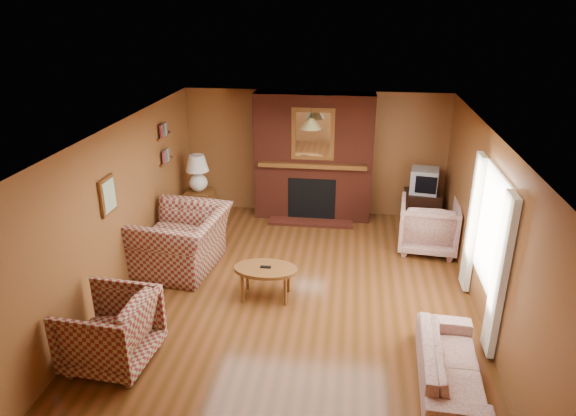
# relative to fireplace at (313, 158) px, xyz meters

# --- Properties ---
(floor) EXTENTS (6.50, 6.50, 0.00)m
(floor) POSITION_rel_fireplace_xyz_m (0.00, -2.98, -1.18)
(floor) COLOR #4A2B0F
(floor) RESTS_ON ground
(ceiling) EXTENTS (6.50, 6.50, 0.00)m
(ceiling) POSITION_rel_fireplace_xyz_m (0.00, -2.98, 1.22)
(ceiling) COLOR white
(ceiling) RESTS_ON wall_back
(wall_back) EXTENTS (6.50, 0.00, 6.50)m
(wall_back) POSITION_rel_fireplace_xyz_m (0.00, 0.27, 0.02)
(wall_back) COLOR brown
(wall_back) RESTS_ON floor
(wall_front) EXTENTS (6.50, 0.00, 6.50)m
(wall_front) POSITION_rel_fireplace_xyz_m (0.00, -6.23, 0.02)
(wall_front) COLOR brown
(wall_front) RESTS_ON floor
(wall_left) EXTENTS (0.00, 6.50, 6.50)m
(wall_left) POSITION_rel_fireplace_xyz_m (-2.50, -2.98, 0.02)
(wall_left) COLOR brown
(wall_left) RESTS_ON floor
(wall_right) EXTENTS (0.00, 6.50, 6.50)m
(wall_right) POSITION_rel_fireplace_xyz_m (2.50, -2.98, 0.02)
(wall_right) COLOR brown
(wall_right) RESTS_ON floor
(fireplace) EXTENTS (2.20, 0.82, 2.40)m
(fireplace) POSITION_rel_fireplace_xyz_m (0.00, 0.00, 0.00)
(fireplace) COLOR #592013
(fireplace) RESTS_ON floor
(window_right) EXTENTS (0.10, 1.85, 2.00)m
(window_right) POSITION_rel_fireplace_xyz_m (2.45, -3.18, -0.06)
(window_right) COLOR beige
(window_right) RESTS_ON wall_right
(bookshelf) EXTENTS (0.09, 0.55, 0.71)m
(bookshelf) POSITION_rel_fireplace_xyz_m (-2.44, -1.08, 0.48)
(bookshelf) COLOR brown
(bookshelf) RESTS_ON wall_left
(botanical_print) EXTENTS (0.05, 0.40, 0.50)m
(botanical_print) POSITION_rel_fireplace_xyz_m (-2.47, -3.28, 0.37)
(botanical_print) COLOR brown
(botanical_print) RESTS_ON wall_left
(pendant_light) EXTENTS (0.36, 0.36, 0.48)m
(pendant_light) POSITION_rel_fireplace_xyz_m (0.00, -0.68, 0.82)
(pendant_light) COLOR black
(pendant_light) RESTS_ON ceiling
(plaid_loveseat) EXTENTS (1.40, 1.56, 0.93)m
(plaid_loveseat) POSITION_rel_fireplace_xyz_m (-1.85, -2.33, -0.71)
(plaid_loveseat) COLOR maroon
(plaid_loveseat) RESTS_ON floor
(plaid_armchair) EXTENTS (1.03, 1.00, 0.87)m
(plaid_armchair) POSITION_rel_fireplace_xyz_m (-1.95, -4.66, -0.75)
(plaid_armchair) COLOR maroon
(plaid_armchair) RESTS_ON floor
(floral_sofa) EXTENTS (0.74, 1.70, 0.49)m
(floral_sofa) POSITION_rel_fireplace_xyz_m (1.90, -4.54, -0.94)
(floral_sofa) COLOR beige
(floral_sofa) RESTS_ON floor
(floral_armchair) EXTENTS (1.03, 1.05, 0.88)m
(floral_armchair) POSITION_rel_fireplace_xyz_m (2.05, -1.18, -0.74)
(floral_armchair) COLOR beige
(floral_armchair) RESTS_ON floor
(coffee_table) EXTENTS (0.90, 0.56, 0.49)m
(coffee_table) POSITION_rel_fireplace_xyz_m (-0.41, -3.03, -0.77)
(coffee_table) COLOR brown
(coffee_table) RESTS_ON floor
(side_table) EXTENTS (0.50, 0.50, 0.62)m
(side_table) POSITION_rel_fireplace_xyz_m (-2.10, -0.53, -0.87)
(side_table) COLOR brown
(side_table) RESTS_ON floor
(table_lamp) EXTENTS (0.43, 0.43, 0.70)m
(table_lamp) POSITION_rel_fireplace_xyz_m (-2.10, -0.53, -0.17)
(table_lamp) COLOR silver
(table_lamp) RESTS_ON side_table
(tv_stand) EXTENTS (0.65, 0.60, 0.67)m
(tv_stand) POSITION_rel_fireplace_xyz_m (2.05, -0.18, -0.85)
(tv_stand) COLOR black
(tv_stand) RESTS_ON floor
(crt_tv) EXTENTS (0.55, 0.55, 0.44)m
(crt_tv) POSITION_rel_fireplace_xyz_m (2.05, -0.19, -0.29)
(crt_tv) COLOR #A2A5AA
(crt_tv) RESTS_ON tv_stand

